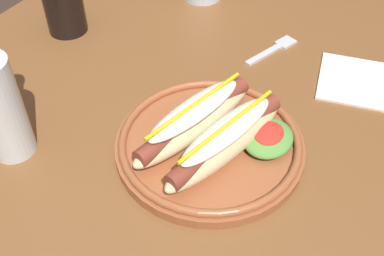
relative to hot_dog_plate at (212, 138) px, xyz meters
The scene contains 5 objects.
dining_table 0.18m from the hot_dog_plate, 88.30° to the left, with size 1.47×0.82×0.74m.
hot_dog_plate is the anchor object (origin of this frame).
fork 0.28m from the hot_dog_plate, ahead, with size 0.12×0.06×0.00m.
soda_cup 0.42m from the hot_dog_plate, 71.00° to the left, with size 0.07×0.07×0.11m, color black.
napkin 0.30m from the hot_dog_plate, 27.31° to the right, with size 0.13×0.12×0.00m, color white.
Camera 1 is at (-0.42, -0.35, 1.26)m, focal length 44.20 mm.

